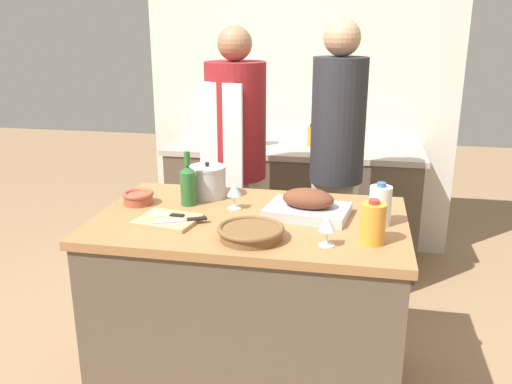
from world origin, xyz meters
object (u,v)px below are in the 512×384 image
object	(u,v)px
cutting_board	(168,220)
milk_jug	(380,205)
wine_glass_right	(327,224)
wicker_basket	(251,232)
roasting_pan	(308,206)
person_cook_guest	(337,157)
stock_pot	(207,182)
knife_chef	(182,220)
stand_mixer	(241,129)
wine_bottle_green	(188,184)
person_cook_aproned	(236,157)
knife_paring	(168,214)
condiment_bottle_short	(349,138)
juice_jug	(373,223)
condiment_bottle_tall	(311,136)
mixing_bowl	(138,197)
wine_glass_left	(234,190)

from	to	relation	value
cutting_board	milk_jug	distance (m)	0.94
wine_glass_right	milk_jug	bearing A→B (deg)	53.21
wicker_basket	roasting_pan	bearing A→B (deg)	57.96
cutting_board	person_cook_guest	size ratio (longest dim) A/B	0.17
stock_pot	wine_glass_right	distance (m)	0.82
knife_chef	stand_mixer	size ratio (longest dim) A/B	0.74
stock_pot	milk_jug	xyz separation A→B (m)	(0.85, -0.24, 0.01)
wine_bottle_green	person_cook_aproned	xyz separation A→B (m)	(0.06, 0.75, -0.05)
knife_paring	condiment_bottle_short	distance (m)	1.86
stock_pot	juice_jug	world-z (taller)	same
milk_jug	person_cook_aproned	world-z (taller)	person_cook_aproned
milk_jug	wine_glass_right	world-z (taller)	milk_jug
stand_mixer	condiment_bottle_tall	size ratio (longest dim) A/B	1.87
wicker_basket	person_cook_guest	world-z (taller)	person_cook_guest
cutting_board	mixing_bowl	size ratio (longest dim) A/B	1.93
juice_jug	person_cook_aproned	distance (m)	1.34
stock_pot	mixing_bowl	distance (m)	0.35
roasting_pan	stand_mixer	xyz separation A→B (m)	(-0.64, 1.45, 0.06)
wine_bottle_green	stand_mixer	distance (m)	1.40
wine_glass_right	knife_paring	bearing A→B (deg)	166.74
person_cook_guest	wine_glass_right	bearing A→B (deg)	-79.30
condiment_bottle_tall	person_cook_guest	distance (m)	0.81
wine_bottle_green	juice_jug	bearing A→B (deg)	-20.09
person_cook_guest	knife_chef	bearing A→B (deg)	-112.18
juice_jug	person_cook_guest	xyz separation A→B (m)	(-0.20, 1.04, 0.01)
stock_pot	knife_paring	xyz separation A→B (m)	(-0.09, -0.35, -0.06)
knife_paring	person_cook_guest	world-z (taller)	person_cook_guest
stock_pot	wine_bottle_green	world-z (taller)	wine_bottle_green
roasting_pan	wine_glass_right	distance (m)	0.35
condiment_bottle_short	juice_jug	bearing A→B (deg)	-85.35
stock_pot	wine_bottle_green	xyz separation A→B (m)	(-0.06, -0.14, 0.02)
wine_bottle_green	person_cook_guest	size ratio (longest dim) A/B	0.15
wicker_basket	wine_bottle_green	bearing A→B (deg)	136.08
knife_paring	condiment_bottle_tall	bearing A→B (deg)	74.37
roasting_pan	cutting_board	distance (m)	0.64
wine_glass_left	condiment_bottle_short	xyz separation A→B (m)	(0.49, 1.50, -0.03)
wicker_basket	condiment_bottle_tall	size ratio (longest dim) A/B	1.73
milk_jug	condiment_bottle_short	world-z (taller)	milk_jug
stock_pot	knife_paring	world-z (taller)	stock_pot
wine_glass_left	condiment_bottle_tall	world-z (taller)	condiment_bottle_tall
knife_paring	mixing_bowl	bearing A→B (deg)	140.92
person_cook_guest	condiment_bottle_tall	bearing A→B (deg)	115.52
mixing_bowl	wine_glass_left	size ratio (longest dim) A/B	1.18
stock_pot	person_cook_aproned	xyz separation A→B (m)	(0.00, 0.62, -0.02)
condiment_bottle_short	person_cook_guest	world-z (taller)	person_cook_guest
juice_jug	person_cook_guest	size ratio (longest dim) A/B	0.10
wine_glass_left	person_cook_aproned	bearing A→B (deg)	102.59
wicker_basket	wine_glass_left	size ratio (longest dim) A/B	2.15
person_cook_guest	wine_bottle_green	bearing A→B (deg)	-123.18
knife_chef	condiment_bottle_short	world-z (taller)	condiment_bottle_short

